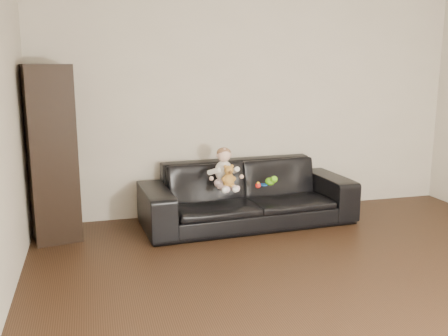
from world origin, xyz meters
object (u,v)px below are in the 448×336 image
object	(u,v)px
baby	(224,171)
toy_rattle	(258,185)
cabinet	(50,153)
toy_blue_disc	(263,185)
toy_green	(270,181)
sofa	(248,194)
teddy_bear	(229,176)

from	to	relation	value
baby	toy_rattle	xyz separation A→B (m)	(0.35, -0.08, -0.16)
cabinet	toy_blue_disc	distance (m)	2.23
toy_blue_disc	cabinet	bearing A→B (deg)	174.96
toy_green	toy_rattle	bearing A→B (deg)	-150.49
sofa	baby	world-z (taller)	baby
sofa	toy_blue_disc	world-z (taller)	sofa
sofa	baby	size ratio (longest dim) A/B	5.29
teddy_bear	toy_green	world-z (taller)	teddy_bear
baby	toy_blue_disc	size ratio (longest dim) A/B	4.82
toy_blue_disc	toy_green	bearing A→B (deg)	-15.66
cabinet	toy_green	bearing A→B (deg)	-17.01
sofa	teddy_bear	distance (m)	0.47
cabinet	toy_blue_disc	xyz separation A→B (m)	(2.18, -0.19, -0.42)
cabinet	toy_blue_disc	size ratio (longest dim) A/B	19.14
teddy_bear	toy_rattle	bearing A→B (deg)	2.23
teddy_bear	toy_green	xyz separation A→B (m)	(0.51, 0.15, -0.12)
teddy_bear	toy_blue_disc	world-z (taller)	teddy_bear
cabinet	baby	distance (m)	1.76
sofa	toy_green	distance (m)	0.29
baby	toy_blue_disc	xyz separation A→B (m)	(0.45, 0.03, -0.19)
toy_rattle	toy_blue_disc	bearing A→B (deg)	48.65
sofa	toy_rattle	xyz separation A→B (m)	(0.05, -0.21, 0.14)
sofa	baby	distance (m)	0.44
cabinet	teddy_bear	size ratio (longest dim) A/B	7.48
sofa	cabinet	bearing A→B (deg)	173.70
toy_blue_disc	toy_rattle	bearing A→B (deg)	-131.35
baby	toy_green	world-z (taller)	baby
sofa	toy_rattle	distance (m)	0.25
teddy_bear	toy_blue_disc	bearing A→B (deg)	14.15
toy_green	toy_blue_disc	distance (m)	0.08
baby	toy_green	bearing A→B (deg)	-16.85
teddy_bear	baby	bearing A→B (deg)	87.88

